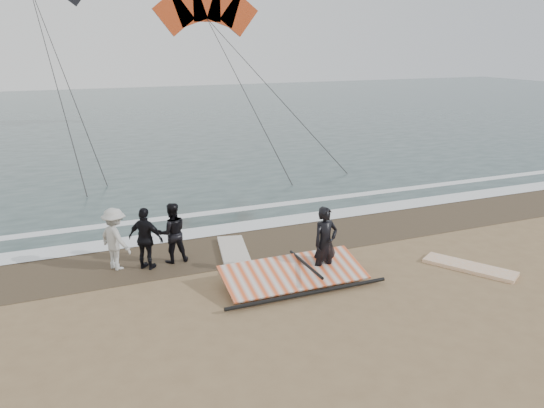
{
  "coord_description": "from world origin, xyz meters",
  "views": [
    {
      "loc": [
        -5.82,
        -8.66,
        5.48
      ],
      "look_at": [
        -0.99,
        3.0,
        1.6
      ],
      "focal_mm": 35.0,
      "sensor_mm": 36.0,
      "label": 1
    }
  ],
  "objects_px": {
    "man_main": "(325,243)",
    "board_cream": "(235,255)",
    "sail_rig": "(289,274)",
    "board_white": "(469,267)"
  },
  "relations": [
    {
      "from": "man_main",
      "to": "board_cream",
      "type": "distance_m",
      "value": 2.7
    },
    {
      "from": "man_main",
      "to": "sail_rig",
      "type": "relative_size",
      "value": 0.45
    },
    {
      "from": "board_cream",
      "to": "sail_rig",
      "type": "height_order",
      "value": "sail_rig"
    },
    {
      "from": "man_main",
      "to": "sail_rig",
      "type": "bearing_deg",
      "value": 168.15
    },
    {
      "from": "man_main",
      "to": "board_cream",
      "type": "xyz_separation_m",
      "value": [
        -1.61,
        2.01,
        -0.83
      ]
    },
    {
      "from": "board_cream",
      "to": "sail_rig",
      "type": "bearing_deg",
      "value": -58.36
    },
    {
      "from": "board_white",
      "to": "board_cream",
      "type": "xyz_separation_m",
      "value": [
        -5.21,
        2.98,
        0.01
      ]
    },
    {
      "from": "man_main",
      "to": "board_white",
      "type": "distance_m",
      "value": 3.83
    },
    {
      "from": "board_cream",
      "to": "sail_rig",
      "type": "distance_m",
      "value": 2.07
    },
    {
      "from": "board_cream",
      "to": "man_main",
      "type": "bearing_deg",
      "value": -39.64
    }
  ]
}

